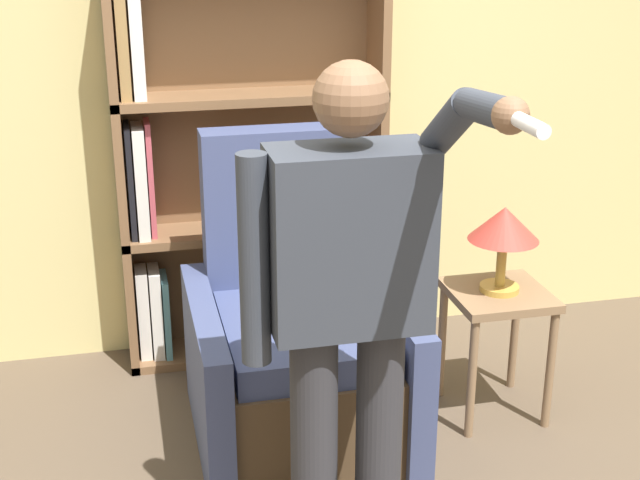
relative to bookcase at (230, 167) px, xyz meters
name	(u,v)px	position (x,y,z in m)	size (l,w,h in m)	color
wall_back	(274,60)	(0.24, 0.16, 0.46)	(8.00, 0.06, 2.80)	#DBCC84
bookcase	(230,167)	(0.00, 0.00, 0.00)	(1.23, 0.28, 1.90)	brown
armchair	(295,349)	(0.15, -0.76, -0.57)	(0.84, 0.94, 1.21)	#4C3823
person_standing	(349,297)	(0.14, -1.61, 0.03)	(0.62, 0.78, 1.67)	#2D2D33
side_table	(497,315)	(1.00, -0.82, -0.48)	(0.40, 0.40, 0.57)	#846647
table_lamp	(504,228)	(1.00, -0.82, -0.09)	(0.29, 0.29, 0.37)	gold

